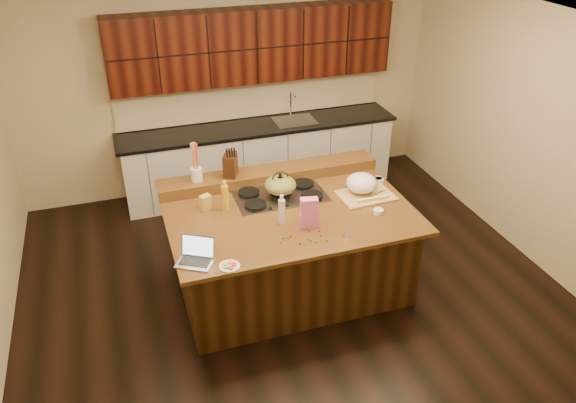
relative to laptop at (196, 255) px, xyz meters
name	(u,v)px	position (x,y,z in m)	size (l,w,h in m)	color
room	(290,172)	(1.02, 0.53, 0.37)	(5.52, 5.02, 2.72)	black
island	(290,249)	(1.02, 0.53, -0.51)	(2.40, 1.60, 0.92)	black
back_ledge	(269,175)	(1.02, 1.23, 0.00)	(2.40, 0.30, 0.12)	#2F1E0A
cooktop	(280,195)	(1.02, 0.83, -0.04)	(0.92, 0.52, 0.05)	gray
back_counter	(258,121)	(1.32, 2.75, 0.01)	(3.70, 0.66, 2.40)	silver
kettle	(280,185)	(1.02, 0.83, 0.08)	(0.20, 0.20, 0.18)	black
green_bowl	(280,185)	(1.02, 0.83, 0.08)	(0.33, 0.33, 0.18)	olive
laptop	(196,255)	(0.00, 0.00, 0.00)	(0.38, 0.36, 0.21)	#B7B7BC
oil_bottle	(225,198)	(0.43, 0.75, 0.08)	(0.07, 0.07, 0.27)	gold
vinegar_bottle	(282,212)	(0.88, 0.35, 0.07)	(0.06, 0.06, 0.25)	silver
wooden_tray	(363,186)	(1.83, 0.61, 0.04)	(0.57, 0.45, 0.22)	tan
ramekin_a	(378,211)	(1.82, 0.21, -0.03)	(0.10, 0.10, 0.04)	white
ramekin_b	(378,180)	(2.12, 0.82, -0.03)	(0.10, 0.10, 0.04)	white
ramekin_c	(379,180)	(2.12, 0.79, -0.03)	(0.10, 0.10, 0.04)	white
strainer_bowl	(366,184)	(1.93, 0.73, -0.01)	(0.24, 0.24, 0.09)	#996B3F
kitchen_timer	(347,234)	(1.36, -0.08, -0.02)	(0.08, 0.08, 0.07)	silver
pink_bag	(309,213)	(1.10, 0.20, 0.09)	(0.16, 0.09, 0.30)	pink
candy_plate	(229,266)	(0.24, -0.18, -0.05)	(0.18, 0.18, 0.01)	white
package_box	(206,202)	(0.24, 0.83, 0.02)	(0.11, 0.07, 0.15)	gold
utensil_crock	(197,174)	(0.24, 1.23, 0.13)	(0.12, 0.12, 0.14)	white
knife_block	(230,165)	(0.60, 1.23, 0.19)	(0.12, 0.20, 0.24)	black
gumdrop_0	(319,231)	(1.16, 0.09, -0.05)	(0.02, 0.02, 0.02)	red
gumdrop_1	(321,235)	(1.15, 0.02, -0.05)	(0.02, 0.02, 0.02)	#198C26
gumdrop_2	(310,231)	(1.08, 0.12, -0.05)	(0.02, 0.02, 0.02)	red
gumdrop_3	(316,242)	(1.06, -0.07, -0.05)	(0.02, 0.02, 0.02)	#198C26
gumdrop_4	(291,236)	(0.88, 0.09, -0.05)	(0.02, 0.02, 0.02)	red
gumdrop_5	(283,238)	(0.81, 0.09, -0.05)	(0.02, 0.02, 0.02)	#198C26
gumdrop_6	(311,241)	(1.03, -0.04, -0.05)	(0.02, 0.02, 0.02)	red
gumdrop_7	(288,237)	(0.85, 0.07, -0.05)	(0.02, 0.02, 0.02)	#198C26
gumdrop_8	(300,244)	(0.92, -0.05, -0.05)	(0.02, 0.02, 0.02)	red
gumdrop_9	(327,241)	(1.17, -0.08, -0.05)	(0.02, 0.02, 0.02)	#198C26
gumdrop_10	(281,242)	(0.77, 0.03, -0.05)	(0.02, 0.02, 0.02)	red
gumdrop_11	(309,240)	(1.02, -0.02, -0.05)	(0.02, 0.02, 0.02)	#198C26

